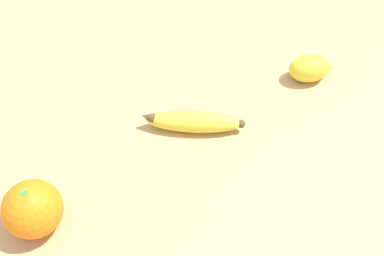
# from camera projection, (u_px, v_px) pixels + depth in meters

# --- Properties ---
(ground_plane) EXTENTS (3.00, 3.00, 0.00)m
(ground_plane) POSITION_uv_depth(u_px,v_px,m) (203.00, 144.00, 0.79)
(ground_plane) COLOR tan
(banana) EXTENTS (0.19, 0.05, 0.04)m
(banana) POSITION_uv_depth(u_px,v_px,m) (193.00, 121.00, 0.80)
(banana) COLOR yellow
(banana) RESTS_ON ground_plane
(orange) EXTENTS (0.09, 0.09, 0.09)m
(orange) POSITION_uv_depth(u_px,v_px,m) (33.00, 209.00, 0.65)
(orange) COLOR orange
(orange) RESTS_ON ground_plane
(lemon) EXTENTS (0.09, 0.07, 0.05)m
(lemon) POSITION_uv_depth(u_px,v_px,m) (310.00, 68.00, 0.88)
(lemon) COLOR yellow
(lemon) RESTS_ON ground_plane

